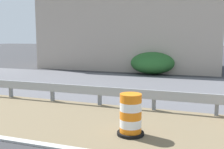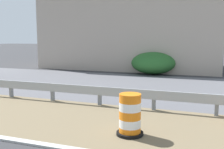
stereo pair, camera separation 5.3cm
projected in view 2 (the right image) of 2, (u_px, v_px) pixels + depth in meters
name	position (u px, v px, depth m)	size (l,w,h in m)	color
traffic_barrel_close	(130.00, 117.00, 6.91)	(0.70, 0.70, 1.08)	orange
roadside_shop_near	(133.00, 26.00, 22.34)	(7.54, 14.32, 6.77)	#AD9E8E
utility_pole_near	(162.00, 20.00, 18.18)	(0.24, 1.80, 7.00)	brown
bush_roadside	(153.00, 63.00, 18.47)	(2.99, 2.99, 1.50)	#286028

